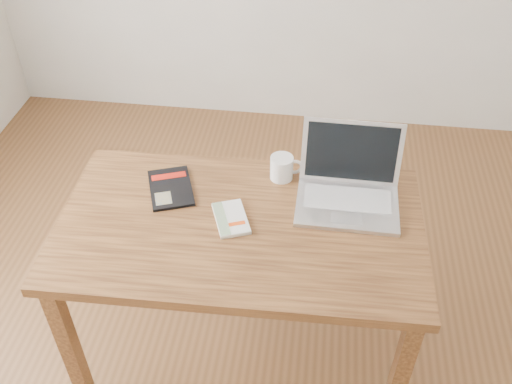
# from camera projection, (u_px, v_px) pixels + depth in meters

# --- Properties ---
(room) EXTENTS (4.04, 4.04, 2.70)m
(room) POSITION_uv_depth(u_px,v_px,m) (269.00, 97.00, 1.51)
(room) COLOR brown
(room) RESTS_ON ground
(desk) EXTENTS (1.32, 0.77, 0.75)m
(desk) POSITION_uv_depth(u_px,v_px,m) (240.00, 241.00, 2.08)
(desk) COLOR brown
(desk) RESTS_ON ground
(white_guidebook) EXTENTS (0.17, 0.20, 0.02)m
(white_guidebook) POSITION_uv_depth(u_px,v_px,m) (231.00, 218.00, 2.03)
(white_guidebook) COLOR silver
(white_guidebook) RESTS_ON desk
(black_guidebook) EXTENTS (0.23, 0.27, 0.01)m
(black_guidebook) POSITION_uv_depth(u_px,v_px,m) (171.00, 188.00, 2.16)
(black_guidebook) COLOR black
(black_guidebook) RESTS_ON desk
(laptop) EXTENTS (0.37, 0.33, 0.26)m
(laptop) POSITION_uv_depth(u_px,v_px,m) (349.00, 186.00, 2.09)
(laptop) COLOR silver
(laptop) RESTS_ON desk
(coffee_mug) EXTENTS (0.13, 0.09, 0.10)m
(coffee_mug) POSITION_uv_depth(u_px,v_px,m) (282.00, 167.00, 2.18)
(coffee_mug) COLOR white
(coffee_mug) RESTS_ON desk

